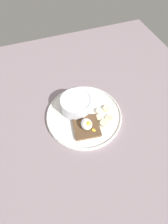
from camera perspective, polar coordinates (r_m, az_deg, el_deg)
name	(u,v)px	position (r cm, az deg, el deg)	size (l,w,h in cm)	color
ground_plane	(84,117)	(72.87, 0.00, -1.78)	(120.00, 120.00, 2.00)	gray
plate	(84,115)	(71.36, 0.00, -1.00)	(30.64, 30.64, 1.60)	white
oatmeal_bowl	(76,104)	(70.36, -2.66, 2.52)	(12.49, 12.49, 6.39)	white
toast_slice	(86,127)	(67.31, 0.79, -4.88)	(10.99, 10.99, 1.42)	brown
poached_egg	(87,124)	(65.36, 0.92, -3.99)	(6.07, 5.06, 3.38)	white
banana_slice_front	(109,118)	(70.33, 8.26, -2.02)	(4.60, 4.60, 1.45)	#F0E3BE
banana_slice_left	(104,123)	(68.57, 6.52, -3.68)	(4.53, 4.53, 1.75)	beige
banana_slice_back	(100,111)	(71.65, 5.14, 0.17)	(4.01, 4.08, 1.46)	#F3E3BD
banana_slice_right	(99,118)	(69.87, 4.86, -1.88)	(3.31, 3.21, 1.49)	beige
banana_slice_inner	(107,109)	(72.78, 7.41, 1.07)	(4.07, 4.02, 1.35)	beige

